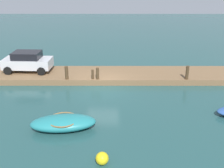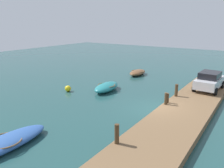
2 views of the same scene
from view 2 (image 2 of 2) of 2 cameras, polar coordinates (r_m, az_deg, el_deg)
The scene contains 11 objects.
ground_plane at distance 17.35m, azimuth 11.10°, elevation -6.39°, with size 84.00×84.00×0.00m, color #234C4C.
dock_platform at distance 16.67m, azimuth 17.60°, elevation -6.95°, with size 22.87×3.46×0.44m, color brown.
motorboat_blue at distance 13.33m, azimuth -25.28°, elevation -13.25°, with size 4.89×1.76×0.57m.
rowboat_teal at distance 21.48m, azimuth -1.40°, elevation -0.75°, with size 3.63×1.94×0.75m.
rowboat_brown at distance 28.10m, azimuth 6.46°, elevation 2.90°, with size 3.16×1.56×0.63m.
mooring_post_west at distance 11.55m, azimuth 1.22°, elevation -12.44°, with size 0.23×0.23×1.04m, color #47331E.
mooring_post_mid_west at distance 17.18m, azimuth 13.40°, elevation -3.59°, with size 0.22×0.22×0.90m, color #47331E.
mooring_post_mid_east at distance 17.53m, azimuth 13.82°, elevation -3.49°, with size 0.18×0.18×0.74m, color #47331E.
mooring_post_east at distance 19.27m, azimuth 15.87°, elevation -1.53°, with size 0.25×0.25×1.00m, color #47331E.
parked_car at distance 21.99m, azimuth 23.26°, elevation 0.79°, with size 3.90×2.14×1.63m.
marker_buoy at distance 21.71m, azimuth -11.02°, elevation -1.12°, with size 0.58×0.58×0.58m, color yellow.
Camera 2 is at (-14.98, -6.03, 6.35)m, focal length 36.37 mm.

